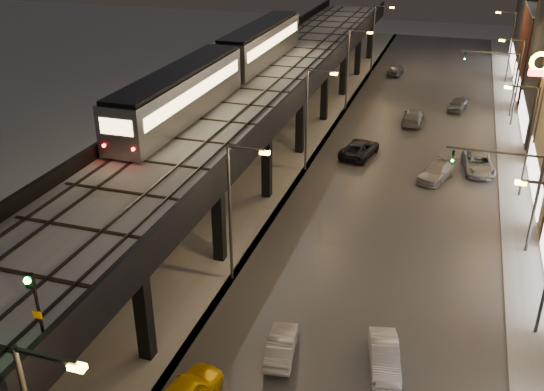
% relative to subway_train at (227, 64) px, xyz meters
% --- Properties ---
extents(road_surface, '(17.00, 120.00, 0.06)m').
position_rel_subway_train_xyz_m(road_surface, '(16.00, 2.30, -8.40)').
color(road_surface, '#46474D').
rests_on(road_surface, ground).
extents(sidewalk_right, '(4.00, 120.00, 0.14)m').
position_rel_subway_train_xyz_m(sidewalk_right, '(26.00, 2.30, -8.36)').
color(sidewalk_right, '#9FA1A8').
rests_on(sidewalk_right, ground).
extents(under_viaduct_pavement, '(11.00, 120.00, 0.06)m').
position_rel_subway_train_xyz_m(under_viaduct_pavement, '(2.50, 2.30, -8.40)').
color(under_viaduct_pavement, '#9FA1A8').
rests_on(under_viaduct_pavement, ground).
extents(elevated_viaduct, '(9.00, 100.00, 6.30)m').
position_rel_subway_train_xyz_m(elevated_viaduct, '(2.50, -0.86, -2.82)').
color(elevated_viaduct, black).
rests_on(elevated_viaduct, ground).
extents(viaduct_trackbed, '(8.40, 100.00, 0.32)m').
position_rel_subway_train_xyz_m(viaduct_trackbed, '(2.49, -0.73, -2.05)').
color(viaduct_trackbed, '#B2B7C1').
rests_on(viaduct_trackbed, elevated_viaduct).
extents(viaduct_parapet_streetside, '(0.30, 100.00, 1.10)m').
position_rel_subway_train_xyz_m(viaduct_parapet_streetside, '(6.85, -0.70, -1.58)').
color(viaduct_parapet_streetside, black).
rests_on(viaduct_parapet_streetside, elevated_viaduct).
extents(viaduct_parapet_far, '(0.30, 100.00, 1.10)m').
position_rel_subway_train_xyz_m(viaduct_parapet_far, '(-1.85, -0.70, -1.58)').
color(viaduct_parapet_far, black).
rests_on(viaduct_parapet_far, elevated_viaduct).
extents(streetlight_left_1, '(2.57, 0.28, 9.00)m').
position_rel_subway_train_xyz_m(streetlight_left_1, '(8.07, -19.70, -3.20)').
color(streetlight_left_1, '#38383A').
rests_on(streetlight_left_1, ground).
extents(streetlight_left_2, '(2.57, 0.28, 9.00)m').
position_rel_subway_train_xyz_m(streetlight_left_2, '(8.07, -1.70, -3.20)').
color(streetlight_left_2, '#38383A').
rests_on(streetlight_left_2, ground).
extents(streetlight_right_2, '(2.56, 0.28, 9.00)m').
position_rel_subway_train_xyz_m(streetlight_right_2, '(25.23, -1.70, -3.20)').
color(streetlight_right_2, '#38383A').
rests_on(streetlight_right_2, ground).
extents(streetlight_left_3, '(2.57, 0.28, 9.00)m').
position_rel_subway_train_xyz_m(streetlight_left_3, '(8.07, 16.30, -3.20)').
color(streetlight_left_3, '#38383A').
rests_on(streetlight_left_3, ground).
extents(streetlight_right_3, '(2.56, 0.28, 9.00)m').
position_rel_subway_train_xyz_m(streetlight_right_3, '(25.23, 16.30, -3.20)').
color(streetlight_right_3, '#38383A').
rests_on(streetlight_right_3, ground).
extents(streetlight_left_4, '(2.57, 0.28, 9.00)m').
position_rel_subway_train_xyz_m(streetlight_left_4, '(8.07, 34.30, -3.20)').
color(streetlight_left_4, '#38383A').
rests_on(streetlight_left_4, ground).
extents(streetlight_right_4, '(2.56, 0.28, 9.00)m').
position_rel_subway_train_xyz_m(streetlight_right_4, '(25.23, 34.30, -3.20)').
color(streetlight_right_4, '#38383A').
rests_on(streetlight_right_4, ground).
extents(traffic_light_rig_a, '(6.10, 0.34, 7.00)m').
position_rel_subway_train_xyz_m(traffic_light_rig_a, '(24.34, -10.70, -3.94)').
color(traffic_light_rig_a, '#38383A').
rests_on(traffic_light_rig_a, ground).
extents(traffic_light_rig_b, '(6.10, 0.34, 7.00)m').
position_rel_subway_train_xyz_m(traffic_light_rig_b, '(24.34, 19.30, -3.94)').
color(traffic_light_rig_b, '#38383A').
rests_on(traffic_light_rig_b, ground).
extents(subway_train, '(3.05, 37.24, 3.65)m').
position_rel_subway_train_xyz_m(subway_train, '(0.00, 0.00, 0.00)').
color(subway_train, gray).
rests_on(subway_train, viaduct_trackbed).
extents(rail_signal, '(0.35, 0.43, 3.03)m').
position_rel_subway_train_xyz_m(rail_signal, '(6.40, -34.97, 0.34)').
color(rail_signal, black).
rests_on(rail_signal, viaduct_trackbed).
extents(car_near_white, '(1.92, 4.02, 1.27)m').
position_rel_subway_train_xyz_m(car_near_white, '(12.78, -25.58, -7.80)').
color(car_near_white, '#BBBAC3').
rests_on(car_near_white, ground).
extents(car_mid_silver, '(3.41, 5.70, 1.48)m').
position_rel_subway_train_xyz_m(car_mid_silver, '(11.77, 2.93, -7.69)').
color(car_mid_silver, black).
rests_on(car_mid_silver, ground).
extents(car_mid_dark, '(2.18, 5.15, 1.48)m').
position_rel_subway_train_xyz_m(car_mid_dark, '(15.58, 13.78, -7.69)').
color(car_mid_dark, gray).
rests_on(car_mid_dark, ground).
extents(car_far_white, '(2.04, 4.39, 1.46)m').
position_rel_subway_train_xyz_m(car_far_white, '(11.21, 33.69, -7.71)').
color(car_far_white, slate).
rests_on(car_far_white, ground).
extents(car_onc_silver, '(2.22, 4.22, 1.32)m').
position_rel_subway_train_xyz_m(car_onc_silver, '(17.96, -24.86, -7.77)').
color(car_onc_silver, silver).
rests_on(car_onc_silver, ground).
extents(car_onc_dark, '(3.09, 5.51, 1.46)m').
position_rel_subway_train_xyz_m(car_onc_dark, '(22.26, 2.48, -7.71)').
color(car_onc_dark, gray).
rests_on(car_onc_dark, ground).
extents(car_onc_white, '(3.33, 5.04, 1.36)m').
position_rel_subway_train_xyz_m(car_onc_white, '(18.90, -0.35, -7.76)').
color(car_onc_white, '#9F9FA0').
rests_on(car_onc_white, ground).
extents(car_onc_red, '(2.32, 4.26, 1.37)m').
position_rel_subway_train_xyz_m(car_onc_red, '(19.89, 19.75, -7.75)').
color(car_onc_red, '#4F525C').
rests_on(car_onc_red, ground).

